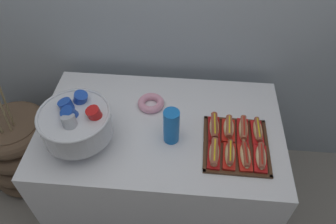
{
  "coord_description": "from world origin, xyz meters",
  "views": [
    {
      "loc": [
        0.14,
        -1.13,
        2.07
      ],
      "look_at": [
        0.04,
        0.05,
        0.82
      ],
      "focal_mm": 34.29,
      "sensor_mm": 36.0,
      "label": 1
    }
  ],
  "objects": [
    {
      "name": "hot_dog_3",
      "position": [
        0.51,
        -0.19,
        0.79
      ],
      "size": [
        0.07,
        0.16,
        0.06
      ],
      "color": "red",
      "rests_on": "serving_tray"
    },
    {
      "name": "donut",
      "position": [
        -0.07,
        0.15,
        0.78
      ],
      "size": [
        0.15,
        0.15,
        0.04
      ],
      "color": "pink",
      "rests_on": "buffet_table"
    },
    {
      "name": "ground_plane",
      "position": [
        0.0,
        0.0,
        0.0
      ],
      "size": [
        10.0,
        10.0,
        0.0
      ],
      "primitive_type": "plane",
      "color": "gray"
    },
    {
      "name": "hot_dog_0",
      "position": [
        0.29,
        -0.18,
        0.79
      ],
      "size": [
        0.07,
        0.17,
        0.06
      ],
      "color": "#B21414",
      "rests_on": "serving_tray"
    },
    {
      "name": "hot_dog_2",
      "position": [
        0.44,
        -0.19,
        0.79
      ],
      "size": [
        0.07,
        0.16,
        0.05
      ],
      "color": "red",
      "rests_on": "serving_tray"
    },
    {
      "name": "hot_dog_5",
      "position": [
        0.36,
        -0.02,
        0.79
      ],
      "size": [
        0.07,
        0.15,
        0.06
      ],
      "color": "red",
      "rests_on": "serving_tray"
    },
    {
      "name": "floor_vase",
      "position": [
        -0.99,
        0.13,
        0.26
      ],
      "size": [
        0.55,
        0.55,
        1.13
      ],
      "color": "brown",
      "rests_on": "ground_plane"
    },
    {
      "name": "hot_dog_7",
      "position": [
        0.51,
        -0.02,
        0.79
      ],
      "size": [
        0.06,
        0.16,
        0.06
      ],
      "color": "red",
      "rests_on": "serving_tray"
    },
    {
      "name": "serving_tray",
      "position": [
        0.4,
        -0.1,
        0.76
      ],
      "size": [
        0.33,
        0.36,
        0.01
      ],
      "color": "#472B19",
      "rests_on": "buffet_table"
    },
    {
      "name": "hot_dog_6",
      "position": [
        0.44,
        -0.02,
        0.79
      ],
      "size": [
        0.07,
        0.18,
        0.06
      ],
      "color": "red",
      "rests_on": "serving_tray"
    },
    {
      "name": "punch_bowl",
      "position": [
        -0.39,
        -0.14,
        0.9
      ],
      "size": [
        0.36,
        0.36,
        0.26
      ],
      "color": "silver",
      "rests_on": "buffet_table"
    },
    {
      "name": "hot_dog_4",
      "position": [
        0.29,
        -0.02,
        0.79
      ],
      "size": [
        0.06,
        0.17,
        0.07
      ],
      "color": "#B21414",
      "rests_on": "serving_tray"
    },
    {
      "name": "cup_stack",
      "position": [
        0.07,
        -0.09,
        0.86
      ],
      "size": [
        0.08,
        0.08,
        0.2
      ],
      "color": "blue",
      "rests_on": "buffet_table"
    },
    {
      "name": "buffet_table",
      "position": [
        0.0,
        0.0,
        0.4
      ],
      "size": [
        1.32,
        0.8,
        0.76
      ],
      "color": "silver",
      "rests_on": "ground_plane"
    },
    {
      "name": "hot_dog_1",
      "position": [
        0.36,
        -0.19,
        0.79
      ],
      "size": [
        0.07,
        0.16,
        0.06
      ],
      "color": "red",
      "rests_on": "serving_tray"
    }
  ]
}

